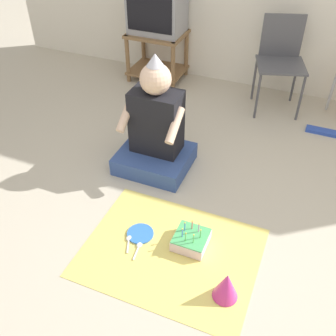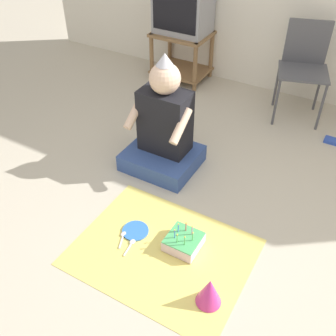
{
  "view_description": "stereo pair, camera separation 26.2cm",
  "coord_description": "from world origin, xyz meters",
  "px_view_note": "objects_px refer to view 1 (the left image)",
  "views": [
    {
      "loc": [
        0.32,
        -1.67,
        2.0
      ],
      "look_at": [
        -0.45,
        0.21,
        0.35
      ],
      "focal_mm": 42.0,
      "sensor_mm": 36.0,
      "label": 1
    },
    {
      "loc": [
        0.56,
        -1.56,
        2.0
      ],
      "look_at": [
        -0.45,
        0.21,
        0.35
      ],
      "focal_mm": 42.0,
      "sensor_mm": 36.0,
      "label": 2
    }
  ],
  "objects_px": {
    "tv": "(157,10)",
    "birthday_cake": "(191,240)",
    "dust_mop": "(332,95)",
    "folding_chair": "(281,56)",
    "party_hat_blue": "(226,286)",
    "person_seated": "(155,131)",
    "paper_plate": "(140,234)"
  },
  "relations": [
    {
      "from": "tv",
      "to": "birthday_cake",
      "type": "bearing_deg",
      "value": -61.42
    },
    {
      "from": "dust_mop",
      "to": "folding_chair",
      "type": "bearing_deg",
      "value": 156.8
    },
    {
      "from": "tv",
      "to": "birthday_cake",
      "type": "distance_m",
      "value": 2.54
    },
    {
      "from": "party_hat_blue",
      "to": "tv",
      "type": "bearing_deg",
      "value": 121.35
    },
    {
      "from": "birthday_cake",
      "to": "party_hat_blue",
      "type": "height_order",
      "value": "party_hat_blue"
    },
    {
      "from": "person_seated",
      "to": "party_hat_blue",
      "type": "bearing_deg",
      "value": -48.54
    },
    {
      "from": "person_seated",
      "to": "party_hat_blue",
      "type": "height_order",
      "value": "person_seated"
    },
    {
      "from": "tv",
      "to": "party_hat_blue",
      "type": "bearing_deg",
      "value": -58.65
    },
    {
      "from": "person_seated",
      "to": "birthday_cake",
      "type": "relative_size",
      "value": 4.38
    },
    {
      "from": "person_seated",
      "to": "party_hat_blue",
      "type": "relative_size",
      "value": 4.83
    },
    {
      "from": "birthday_cake",
      "to": "tv",
      "type": "bearing_deg",
      "value": 118.58
    },
    {
      "from": "folding_chair",
      "to": "birthday_cake",
      "type": "height_order",
      "value": "folding_chair"
    },
    {
      "from": "person_seated",
      "to": "party_hat_blue",
      "type": "distance_m",
      "value": 1.32
    },
    {
      "from": "tv",
      "to": "dust_mop",
      "type": "distance_m",
      "value": 1.9
    },
    {
      "from": "folding_chair",
      "to": "birthday_cake",
      "type": "xyz_separation_m",
      "value": [
        -0.14,
        -2.02,
        -0.46
      ]
    },
    {
      "from": "tv",
      "to": "party_hat_blue",
      "type": "relative_size",
      "value": 2.79
    },
    {
      "from": "birthday_cake",
      "to": "party_hat_blue",
      "type": "relative_size",
      "value": 1.1
    },
    {
      "from": "paper_plate",
      "to": "person_seated",
      "type": "bearing_deg",
      "value": 105.86
    },
    {
      "from": "party_hat_blue",
      "to": "person_seated",
      "type": "bearing_deg",
      "value": 131.46
    },
    {
      "from": "person_seated",
      "to": "paper_plate",
      "type": "relative_size",
      "value": 5.25
    },
    {
      "from": "dust_mop",
      "to": "person_seated",
      "type": "bearing_deg",
      "value": -137.6
    },
    {
      "from": "person_seated",
      "to": "party_hat_blue",
      "type": "xyz_separation_m",
      "value": [
        0.86,
        -0.98,
        -0.22
      ]
    },
    {
      "from": "dust_mop",
      "to": "birthday_cake",
      "type": "relative_size",
      "value": 5.4
    },
    {
      "from": "folding_chair",
      "to": "person_seated",
      "type": "bearing_deg",
      "value": -117.56
    },
    {
      "from": "party_hat_blue",
      "to": "paper_plate",
      "type": "height_order",
      "value": "party_hat_blue"
    },
    {
      "from": "tv",
      "to": "person_seated",
      "type": "xyz_separation_m",
      "value": [
        0.62,
        -1.45,
        -0.42
      ]
    },
    {
      "from": "folding_chair",
      "to": "party_hat_blue",
      "type": "distance_m",
      "value": 2.34
    },
    {
      "from": "tv",
      "to": "birthday_cake",
      "type": "height_order",
      "value": "tv"
    },
    {
      "from": "tv",
      "to": "person_seated",
      "type": "height_order",
      "value": "tv"
    },
    {
      "from": "dust_mop",
      "to": "birthday_cake",
      "type": "height_order",
      "value": "dust_mop"
    },
    {
      "from": "folding_chair",
      "to": "party_hat_blue",
      "type": "height_order",
      "value": "folding_chair"
    },
    {
      "from": "paper_plate",
      "to": "dust_mop",
      "type": "bearing_deg",
      "value": 61.62
    }
  ]
}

